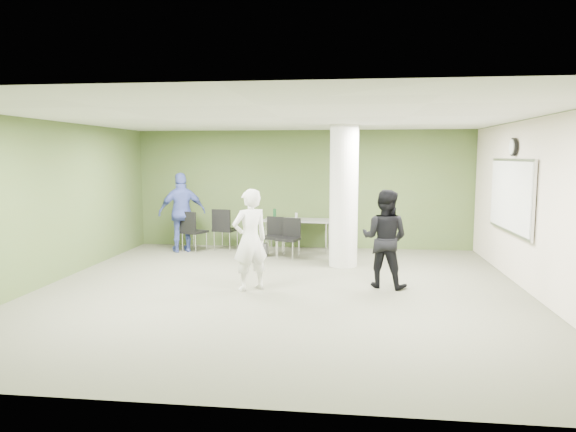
# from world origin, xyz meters

# --- Properties ---
(floor) EXTENTS (8.00, 8.00, 0.00)m
(floor) POSITION_xyz_m (0.00, 0.00, 0.00)
(floor) COLOR #595946
(floor) RESTS_ON ground
(ceiling) EXTENTS (8.00, 8.00, 0.00)m
(ceiling) POSITION_xyz_m (0.00, 0.00, 2.80)
(ceiling) COLOR white
(ceiling) RESTS_ON wall_back
(wall_back) EXTENTS (8.00, 2.80, 0.02)m
(wall_back) POSITION_xyz_m (0.00, 4.00, 1.40)
(wall_back) COLOR #495C2B
(wall_back) RESTS_ON floor
(wall_left) EXTENTS (0.02, 8.00, 2.80)m
(wall_left) POSITION_xyz_m (-4.00, 0.00, 1.40)
(wall_left) COLOR #495C2B
(wall_left) RESTS_ON floor
(wall_right_cream) EXTENTS (0.02, 8.00, 2.80)m
(wall_right_cream) POSITION_xyz_m (4.00, 0.00, 1.40)
(wall_right_cream) COLOR beige
(wall_right_cream) RESTS_ON floor
(column) EXTENTS (0.56, 0.56, 2.80)m
(column) POSITION_xyz_m (1.00, 2.00, 1.40)
(column) COLOR silver
(column) RESTS_ON floor
(whiteboard) EXTENTS (0.05, 2.30, 1.30)m
(whiteboard) POSITION_xyz_m (3.92, 1.20, 1.50)
(whiteboard) COLOR silver
(whiteboard) RESTS_ON wall_right_cream
(wall_clock) EXTENTS (0.06, 0.32, 0.32)m
(wall_clock) POSITION_xyz_m (3.92, 1.20, 2.35)
(wall_clock) COLOR black
(wall_clock) RESTS_ON wall_right_cream
(folding_table) EXTENTS (1.60, 0.81, 0.98)m
(folding_table) POSITION_xyz_m (-0.08, 3.54, 0.68)
(folding_table) COLOR gray
(folding_table) RESTS_ON floor
(wastebasket) EXTENTS (0.25, 0.25, 0.29)m
(wastebasket) POSITION_xyz_m (-0.78, 2.74, 0.14)
(wastebasket) COLOR #4C4C4C
(wastebasket) RESTS_ON floor
(chair_back_left) EXTENTS (0.62, 0.62, 0.94)m
(chair_back_left) POSITION_xyz_m (-2.45, 3.06, 0.55)
(chair_back_left) COLOR black
(chair_back_left) RESTS_ON floor
(chair_back_right) EXTENTS (0.59, 0.59, 0.98)m
(chair_back_right) POSITION_xyz_m (-1.78, 3.36, 0.57)
(chair_back_right) COLOR black
(chair_back_right) RESTS_ON floor
(chair_table_left) EXTENTS (0.52, 0.52, 0.85)m
(chair_table_left) POSITION_xyz_m (-0.54, 2.90, 0.50)
(chair_table_left) COLOR black
(chair_table_left) RESTS_ON floor
(chair_table_right) EXTENTS (0.53, 0.53, 0.86)m
(chair_table_right) POSITION_xyz_m (-0.15, 2.65, 0.50)
(chair_table_right) COLOR black
(chair_table_right) RESTS_ON floor
(woman_white) EXTENTS (0.73, 0.68, 1.67)m
(woman_white) POSITION_xyz_m (-0.49, -0.05, 0.83)
(woman_white) COLOR white
(woman_white) RESTS_ON floor
(man_black) EXTENTS (0.96, 0.85, 1.64)m
(man_black) POSITION_xyz_m (1.70, 0.41, 0.82)
(man_black) COLOR black
(man_black) RESTS_ON floor
(man_blue) EXTENTS (1.15, 0.89, 1.82)m
(man_blue) POSITION_xyz_m (-2.68, 3.10, 0.91)
(man_blue) COLOR #4050A0
(man_blue) RESTS_ON floor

